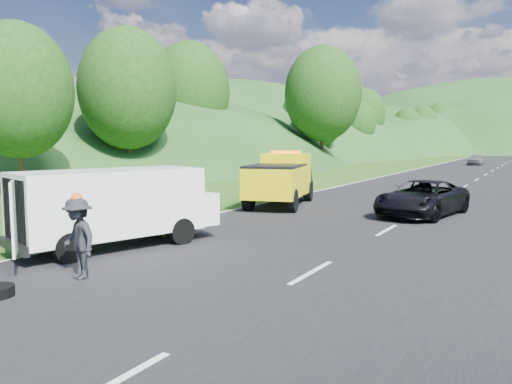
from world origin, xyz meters
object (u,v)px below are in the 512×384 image
Objects in this scene: tow_truck at (281,179)px; passing_suv at (422,216)px; white_van at (116,204)px; worker at (80,279)px; child at (162,238)px; suitcase at (161,218)px; woman at (201,227)px.

passing_suv is (6.16, 0.02, -1.20)m from tow_truck.
white_van is 3.77× the size of worker.
passing_suv reaches higher than child.
white_van is 11.21× the size of suitcase.
woman is 0.91× the size of worker.
white_van is at bearing -66.89° from child.
tow_truck reaches higher than suitcase.
white_van is 4.00m from woman.
tow_truck is 8.48m from child.
suitcase is at bearing 84.87° from woman.
child is (0.29, -8.39, -1.20)m from tow_truck.
woman is 2.14m from child.
tow_truck is 6.37m from woman.
woman reaches higher than suitcase.
woman is (0.20, -6.25, -1.20)m from tow_truck.
tow_truck is 10.40× the size of suitcase.
suitcase is (-2.84, 5.88, 0.29)m from worker.
tow_truck is 1.23× the size of passing_suv.
worker reaches higher than child.
white_van is 2.07m from child.
tow_truck is at bearing 81.21° from suitcase.
passing_suv is at bearing 83.62° from child.
child is (0.09, -2.14, 0.00)m from woman.
tow_truck reaches higher than child.
passing_suv is at bearing 76.35° from white_van.
worker is at bearing -99.10° from passing_suv.
suitcase is (-1.26, -0.60, 0.29)m from woman.
suitcase is at bearing 159.78° from child.
woman is 1.42m from suitcase.
tow_truck reaches higher than passing_suv.
worker is (1.58, -6.48, 0.00)m from woman.
worker is 2.97× the size of suitcase.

